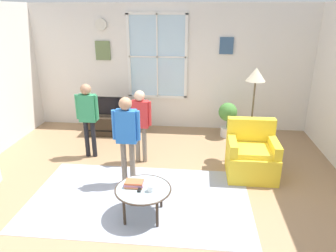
% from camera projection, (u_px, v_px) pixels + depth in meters
% --- Properties ---
extents(ground_plane, '(6.57, 6.70, 0.02)m').
position_uv_depth(ground_plane, '(148.00, 204.00, 4.32)').
color(ground_plane, '#9E7A56').
extents(back_wall, '(5.97, 0.17, 2.65)m').
position_uv_depth(back_wall, '(169.00, 67.00, 6.74)').
color(back_wall, silver).
rests_on(back_wall, ground_plane).
extents(area_rug, '(3.08, 1.83, 0.01)m').
position_uv_depth(area_rug, '(140.00, 198.00, 4.41)').
color(area_rug, '#999EAD').
rests_on(area_rug, ground_plane).
extents(tv_stand, '(1.09, 0.46, 0.40)m').
position_uv_depth(tv_stand, '(113.00, 125.00, 6.66)').
color(tv_stand, '#2D2319').
rests_on(tv_stand, ground_plane).
extents(television, '(0.61, 0.08, 0.41)m').
position_uv_depth(television, '(112.00, 106.00, 6.51)').
color(television, '#4C4C4C').
rests_on(television, tv_stand).
extents(armchair, '(0.76, 0.74, 0.87)m').
position_uv_depth(armchair, '(251.00, 156.00, 4.97)').
color(armchair, yellow).
rests_on(armchair, ground_plane).
extents(coffee_table, '(0.72, 0.72, 0.41)m').
position_uv_depth(coffee_table, '(143.00, 190.00, 3.92)').
color(coffee_table, '#99B2B7').
rests_on(coffee_table, ground_plane).
extents(book_stack, '(0.25, 0.18, 0.07)m').
position_uv_depth(book_stack, '(134.00, 184.00, 3.96)').
color(book_stack, '#9C583B').
rests_on(book_stack, coffee_table).
extents(cup, '(0.08, 0.08, 0.08)m').
position_uv_depth(cup, '(151.00, 188.00, 3.84)').
color(cup, white).
rests_on(cup, coffee_table).
extents(remote_near_books, '(0.04, 0.14, 0.02)m').
position_uv_depth(remote_near_books, '(140.00, 189.00, 3.89)').
color(remote_near_books, black).
rests_on(remote_near_books, coffee_table).
extents(person_red_shirt, '(0.39, 0.18, 1.28)m').
position_uv_depth(person_red_shirt, '(140.00, 118.00, 5.22)').
color(person_red_shirt, '#726656').
rests_on(person_red_shirt, ground_plane).
extents(person_blue_shirt, '(0.41, 0.19, 1.37)m').
position_uv_depth(person_blue_shirt, '(127.00, 131.00, 4.51)').
color(person_blue_shirt, '#726656').
rests_on(person_blue_shirt, ground_plane).
extents(person_green_shirt, '(0.40, 0.18, 1.34)m').
position_uv_depth(person_green_shirt, '(88.00, 112.00, 5.41)').
color(person_green_shirt, black).
rests_on(person_green_shirt, ground_plane).
extents(potted_plant_by_window, '(0.38, 0.38, 0.73)m').
position_uv_depth(potted_plant_by_window, '(228.00, 116.00, 6.43)').
color(potted_plant_by_window, silver).
rests_on(potted_plant_by_window, ground_plane).
extents(floor_lamp, '(0.32, 0.32, 1.63)m').
position_uv_depth(floor_lamp, '(255.00, 84.00, 5.16)').
color(floor_lamp, black).
rests_on(floor_lamp, ground_plane).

